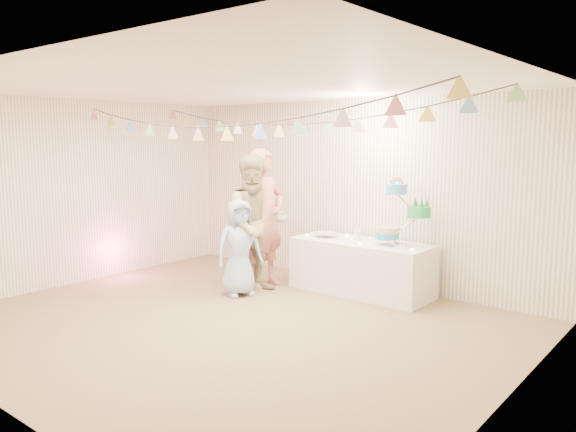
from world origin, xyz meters
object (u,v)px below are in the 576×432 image
Objects in this scene: table at (361,267)px; person_child at (239,248)px; cake_stand at (402,210)px; person_adult_a at (265,218)px; person_adult_b at (256,224)px.

person_child is at bearing -137.24° from table.
cake_stand is (0.55, 0.05, 0.80)m from table.
table is 1.65m from person_child.
person_child reaches higher than table.
person_adult_a reaches higher than person_adult_b.
person_adult_b reaches higher than person_child.
cake_stand is at bearing -70.05° from person_adult_a.
cake_stand is 1.90m from person_adult_a.
person_adult_b is at bearing 14.81° from person_child.
person_adult_a is at bearing 46.71° from person_adult_b.
table is 0.98m from cake_stand.
person_child is (-0.05, -0.28, -0.28)m from person_adult_b.
person_adult_a is (-1.79, -0.59, -0.20)m from cake_stand.
cake_stand is at bearing 5.19° from table.
person_adult_b is 0.40m from person_child.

